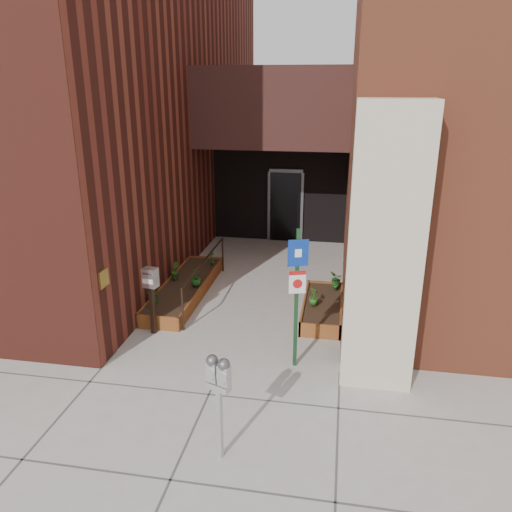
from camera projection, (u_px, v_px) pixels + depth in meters
The scene contains 15 objects.
ground at pixel (224, 361), 8.70m from camera, with size 80.00×80.00×0.00m, color #9E9991.
architecture at pixel (273, 68), 13.51m from camera, with size 20.00×14.60×10.00m.
planter_left at pixel (185, 289), 11.42m from camera, with size 0.90×3.60×0.30m.
planter_right at pixel (322, 308), 10.44m from camera, with size 0.80×2.20×0.30m.
handrail at pixel (205, 266), 11.09m from camera, with size 0.04×3.34×0.90m.
parking_meter at pixel (219, 381), 6.11m from camera, with size 0.34×0.23×1.48m.
sign_post at pixel (297, 285), 8.09m from camera, with size 0.32×0.13×2.44m.
payment_dropbox at pixel (151, 287), 9.39m from camera, with size 0.30×0.24×1.34m.
shrub_left_a at pixel (154, 295), 10.27m from camera, with size 0.29×0.29×0.32m, color #195718.
shrub_left_b at pixel (175, 270), 11.52m from camera, with size 0.22×0.22×0.40m, color #2A5D1A.
shrub_left_c at pixel (196, 277), 11.13m from camera, with size 0.22×0.22×0.40m, color #1C5618.
shrub_left_d at pixel (212, 258), 12.43m from camera, with size 0.17×0.17×0.33m, color #1F5317.
shrub_right_a at pixel (314, 297), 10.17m from camera, with size 0.19×0.19×0.35m, color #285E1B.
shrub_right_b at pixel (336, 283), 10.92m from camera, with size 0.16×0.16×0.31m, color #1A5B20.
shrub_right_c at pixel (336, 279), 11.07m from camera, with size 0.31×0.31×0.34m, color #255718.
Camera 1 is at (1.88, -7.40, 4.60)m, focal length 35.00 mm.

